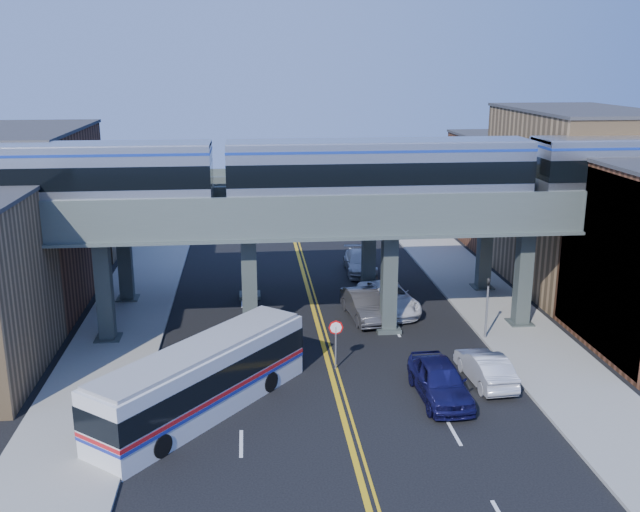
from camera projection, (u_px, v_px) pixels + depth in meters
The scene contains 19 objects.
ground at pixel (337, 395), 33.70m from camera, with size 120.00×120.00×0.00m, color black.
sidewalk_west at pixel (123, 327), 42.14m from camera, with size 5.00×70.00×0.16m, color gray.
sidewalk_east at pixel (500, 313), 44.40m from camera, with size 5.00×70.00×0.16m, color gray.
building_west_b at pixel (21, 218), 45.77m from camera, with size 8.00×14.00×11.00m, color brown.
building_west_c at pixel (71, 203), 58.64m from camera, with size 8.00×10.00×8.00m, color olive.
building_east_b at pixel (574, 200), 49.27m from camera, with size 8.00×14.00×12.00m, color olive.
building_east_c at pixel (506, 189), 62.14m from camera, with size 8.00×10.00×9.00m, color brown.
mural_panel at pixel (601, 267), 37.70m from camera, with size 0.10×9.50×9.50m, color teal.
elevated_viaduct_near at pixel (320, 224), 39.66m from camera, with size 52.00×3.60×7.40m.
elevated_viaduct_far at pixel (309, 201), 46.37m from camera, with size 52.00×3.60×7.40m.
transit_train at pixel (379, 171), 39.19m from camera, with size 51.53×3.23×3.78m.
stop_sign at pixel (336, 337), 36.14m from camera, with size 0.76×0.09×2.63m.
traffic_signal at pixel (487, 301), 39.75m from camera, with size 0.15×0.18×4.10m.
transit_bus at pixel (203, 380), 31.69m from camera, with size 9.53×10.74×3.04m.
car_lane_a at pixel (440, 380), 33.15m from camera, with size 2.15×5.34×1.82m, color #121140.
car_lane_b at pixel (364, 305), 43.54m from camera, with size 1.82×5.21×1.72m, color #333235.
car_lane_c at pixel (389, 298), 44.86m from camera, with size 2.78×6.02×1.67m, color white.
car_lane_d at pixel (360, 262), 53.04m from camera, with size 2.17×5.33×1.55m, color #B1B2B6.
car_parked_curb at pixel (485, 368), 34.87m from camera, with size 1.62×4.65×1.53m, color silver.
Camera 1 is at (-3.94, -30.51, 15.27)m, focal length 40.00 mm.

